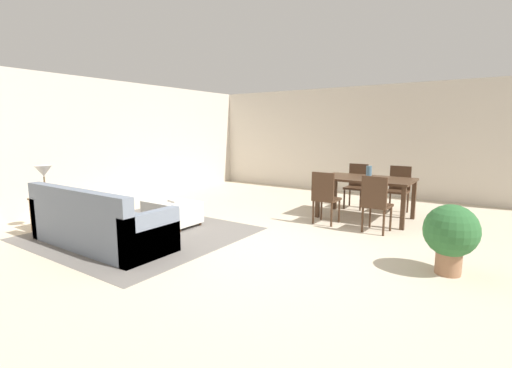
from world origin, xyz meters
TOP-DOWN VIEW (x-y plane):
  - ground_plane at (0.00, 0.00)m, footprint 10.80×10.80m
  - wall_back at (0.00, 5.00)m, footprint 9.00×0.12m
  - wall_left at (-4.50, 0.50)m, footprint 0.12×11.00m
  - area_rug at (-1.92, -0.54)m, footprint 3.00×2.80m
  - couch at (-1.94, -1.25)m, footprint 2.26×0.87m
  - ottoman_table at (-1.91, 0.11)m, footprint 0.94×0.58m
  - side_table at (-3.37, -1.25)m, footprint 0.40×0.40m
  - table_lamp at (-3.37, -1.25)m, footprint 0.26×0.26m
  - dining_table at (0.70, 2.46)m, footprint 1.64×0.98m
  - dining_chair_near_left at (0.25, 1.63)m, footprint 0.40×0.40m
  - dining_chair_near_right at (1.13, 1.60)m, footprint 0.42×0.42m
  - dining_chair_far_left at (0.26, 3.27)m, footprint 0.41×0.41m
  - dining_chair_far_right at (1.09, 3.30)m, footprint 0.40×0.40m
  - vase_centerpiece at (0.74, 2.45)m, footprint 0.10×0.10m
  - book_on_ottoman at (-1.81, 0.12)m, footprint 0.30×0.26m
  - potted_plant at (2.31, 0.40)m, footprint 0.60×0.60m

SIDE VIEW (x-z plane):
  - ground_plane at x=0.00m, z-range 0.00..0.00m
  - area_rug at x=-1.92m, z-range 0.00..0.01m
  - ottoman_table at x=-1.91m, z-range 0.03..0.45m
  - couch at x=-1.94m, z-range -0.14..0.72m
  - side_table at x=-3.37m, z-range 0.16..0.70m
  - book_on_ottoman at x=-1.81m, z-range 0.42..0.45m
  - potted_plant at x=2.31m, z-range 0.07..0.89m
  - dining_chair_near_left at x=0.25m, z-range 0.06..0.98m
  - dining_chair_near_right at x=1.13m, z-range 0.06..0.98m
  - dining_chair_far_left at x=0.26m, z-range 0.06..0.98m
  - dining_chair_far_right at x=1.09m, z-range 0.06..0.98m
  - dining_table at x=0.70m, z-range 0.29..1.05m
  - vase_centerpiece at x=0.74m, z-range 0.76..0.98m
  - table_lamp at x=-3.37m, z-range 0.69..1.22m
  - wall_back at x=0.00m, z-range 0.00..2.70m
  - wall_left at x=-4.50m, z-range 0.00..2.70m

